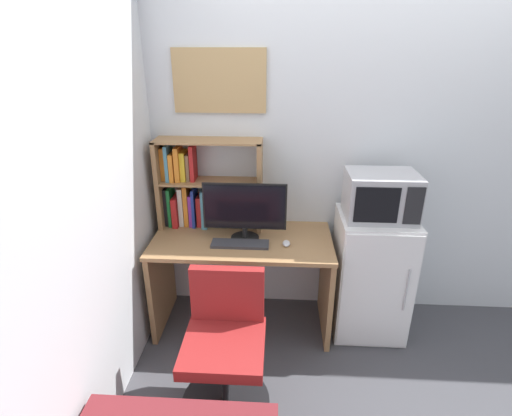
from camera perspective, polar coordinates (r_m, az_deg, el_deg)
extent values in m
cube|color=silver|center=(3.06, 24.04, 7.62)|extent=(6.40, 0.04, 2.60)
cube|color=silver|center=(1.66, -32.11, -6.12)|extent=(0.04, 4.40, 2.60)
cube|color=#997047|center=(2.78, -2.03, -4.72)|extent=(1.27, 0.63, 0.03)
cube|color=#997047|center=(3.08, -13.59, -10.32)|extent=(0.04, 0.57, 0.70)
cube|color=#997047|center=(2.98, 10.17, -11.23)|extent=(0.04, 0.57, 0.70)
cube|color=#997047|center=(2.94, -13.71, 3.49)|extent=(0.03, 0.23, 0.66)
cube|color=#997047|center=(2.82, 0.54, 3.31)|extent=(0.03, 0.23, 0.66)
cube|color=#997047|center=(2.77, -7.05, 9.71)|extent=(0.76, 0.23, 0.01)
cube|color=#997047|center=(2.85, -6.76, 3.83)|extent=(0.69, 0.23, 0.01)
cube|color=black|center=(3.02, -12.73, 0.37)|extent=(0.03, 0.14, 0.29)
cube|color=#197233|center=(3.00, -12.22, 0.35)|extent=(0.02, 0.16, 0.29)
cube|color=#B21E1E|center=(3.00, -11.46, -0.30)|extent=(0.04, 0.18, 0.23)
cube|color=silver|center=(2.99, -10.69, 0.39)|extent=(0.03, 0.14, 0.30)
cube|color=orange|center=(2.98, -9.99, 0.51)|extent=(0.03, 0.14, 0.31)
cube|color=purple|center=(2.98, -9.33, -0.12)|extent=(0.02, 0.14, 0.24)
cube|color=navy|center=(2.96, -8.89, 0.26)|extent=(0.02, 0.17, 0.29)
cube|color=#B21E1E|center=(2.97, -8.11, -0.25)|extent=(0.04, 0.14, 0.23)
cube|color=teal|center=(2.94, -7.37, 0.17)|extent=(0.04, 0.19, 0.29)
cube|color=orange|center=(2.91, -13.21, 6.38)|extent=(0.03, 0.13, 0.24)
cube|color=teal|center=(2.89, -12.59, 6.55)|extent=(0.02, 0.17, 0.26)
cube|color=orange|center=(2.89, -11.95, 5.99)|extent=(0.03, 0.17, 0.20)
cube|color=orange|center=(2.87, -11.20, 6.43)|extent=(0.03, 0.16, 0.25)
cube|color=gold|center=(2.88, -10.43, 6.14)|extent=(0.04, 0.14, 0.21)
cube|color=brown|center=(2.88, -9.75, 5.97)|extent=(0.02, 0.13, 0.19)
cube|color=#B21E1E|center=(2.85, -9.15, 6.60)|extent=(0.03, 0.14, 0.26)
cylinder|color=black|center=(2.76, -1.62, -4.40)|extent=(0.20, 0.20, 0.02)
cylinder|color=black|center=(2.74, -1.63, -3.53)|extent=(0.04, 0.04, 0.08)
cube|color=black|center=(2.66, -1.67, 0.22)|extent=(0.57, 0.01, 0.33)
cube|color=black|center=(2.66, -1.68, 0.18)|extent=(0.55, 0.02, 0.31)
cube|color=#333338|center=(2.68, -2.34, -5.27)|extent=(0.39, 0.12, 0.02)
ellipsoid|color=silver|center=(2.68, 4.44, -5.17)|extent=(0.05, 0.08, 0.03)
cube|color=white|center=(3.00, 16.30, -9.22)|extent=(0.51, 0.48, 0.91)
cube|color=white|center=(2.80, 17.33, -11.86)|extent=(0.49, 0.01, 0.88)
cylinder|color=#B2B2B7|center=(2.81, 21.07, -11.11)|extent=(0.01, 0.01, 0.32)
cube|color=#ADADB2|center=(2.73, 17.71, 1.76)|extent=(0.46, 0.34, 0.31)
cube|color=black|center=(2.56, 17.20, 0.38)|extent=(0.27, 0.01, 0.24)
cube|color=black|center=(2.62, 22.05, 0.25)|extent=(0.11, 0.01, 0.25)
cylinder|color=black|center=(2.63, -4.40, -26.32)|extent=(0.52, 0.52, 0.04)
cylinder|color=black|center=(2.48, -4.55, -23.29)|extent=(0.04, 0.04, 0.40)
cube|color=maroon|center=(2.32, -4.73, -19.51)|extent=(0.46, 0.46, 0.07)
cube|color=maroon|center=(2.35, -4.19, -12.35)|extent=(0.43, 0.06, 0.35)
cube|color=tan|center=(2.79, -5.35, 17.95)|extent=(0.64, 0.02, 0.42)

